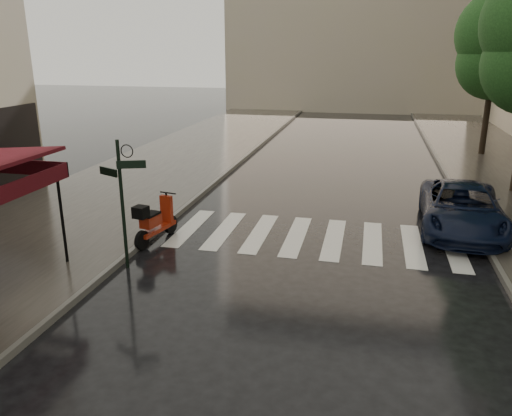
% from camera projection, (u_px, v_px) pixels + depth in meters
% --- Properties ---
extents(ground, '(120.00, 120.00, 0.00)m').
position_uv_depth(ground, '(112.00, 341.00, 8.97)').
color(ground, black).
rests_on(ground, ground).
extents(sidewalk_near, '(6.00, 60.00, 0.12)m').
position_uv_depth(sidewalk_near, '(154.00, 172.00, 21.06)').
color(sidewalk_near, '#38332D').
rests_on(sidewalk_near, ground).
extents(curb_near, '(0.12, 60.00, 0.16)m').
position_uv_depth(curb_near, '(223.00, 176.00, 20.40)').
color(curb_near, '#595651').
rests_on(curb_near, ground).
extents(curb_far, '(0.12, 60.00, 0.16)m').
position_uv_depth(curb_far, '(453.00, 189.00, 18.52)').
color(curb_far, '#595651').
rests_on(curb_far, ground).
extents(crosswalk, '(7.85, 3.20, 0.01)m').
position_uv_depth(crosswalk, '(315.00, 237.00, 13.91)').
color(crosswalk, silver).
rests_on(crosswalk, ground).
extents(signpost, '(1.17, 0.29, 3.10)m').
position_uv_depth(signpost, '(122.00, 194.00, 11.46)').
color(signpost, black).
rests_on(signpost, ground).
extents(tree_far, '(3.80, 3.80, 8.16)m').
position_uv_depth(tree_far, '(497.00, 39.00, 22.91)').
color(tree_far, black).
rests_on(tree_far, sidewalk_far).
extents(scooter, '(0.69, 1.85, 1.23)m').
position_uv_depth(scooter, '(155.00, 222.00, 13.44)').
color(scooter, black).
rests_on(scooter, ground).
extents(parked_car, '(2.48, 4.89, 1.32)m').
position_uv_depth(parked_car, '(462.00, 208.00, 14.32)').
color(parked_car, black).
rests_on(parked_car, ground).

